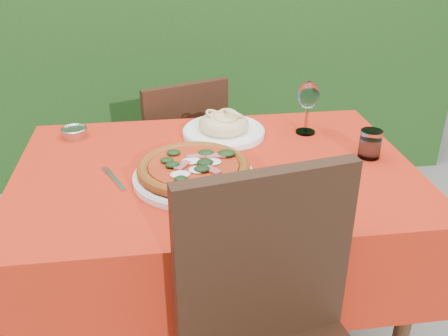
{
  "coord_description": "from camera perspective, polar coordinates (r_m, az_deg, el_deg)",
  "views": [
    {
      "loc": [
        -0.17,
        -1.4,
        1.47
      ],
      "look_at": [
        0.02,
        -0.05,
        0.77
      ],
      "focal_mm": 40.0,
      "sensor_mm": 36.0,
      "label": 1
    }
  ],
  "objects": [
    {
      "name": "fork",
      "position": [
        1.53,
        -12.23,
        -1.43
      ],
      "size": [
        0.1,
        0.18,
        0.0
      ],
      "primitive_type": "cube",
      "rotation": [
        0.0,
        0.0,
        0.41
      ],
      "color": "#B9B9C0",
      "rests_on": "dining_table"
    },
    {
      "name": "pizza_plate",
      "position": [
        1.5,
        -3.47,
        -0.36
      ],
      "size": [
        0.41,
        0.41,
        0.07
      ],
      "rotation": [
        0.0,
        0.0,
        -0.26
      ],
      "color": "white",
      "rests_on": "dining_table"
    },
    {
      "name": "chair_far",
      "position": [
        2.28,
        -5.1,
        1.52
      ],
      "size": [
        0.49,
        0.49,
        0.84
      ],
      "rotation": [
        0.0,
        0.0,
        3.49
      ],
      "color": "black",
      "rests_on": "ground"
    },
    {
      "name": "pasta_plate",
      "position": [
        1.8,
        -0.04,
        4.66
      ],
      "size": [
        0.3,
        0.3,
        0.08
      ],
      "rotation": [
        0.0,
        0.0,
        0.19
      ],
      "color": "white",
      "rests_on": "dining_table"
    },
    {
      "name": "wine_glass",
      "position": [
        1.81,
        9.59,
        7.98
      ],
      "size": [
        0.08,
        0.08,
        0.2
      ],
      "color": "silver",
      "rests_on": "dining_table"
    },
    {
      "name": "hedge",
      "position": [
        3.01,
        -4.77,
        16.53
      ],
      "size": [
        3.2,
        0.55,
        1.78
      ],
      "color": "black",
      "rests_on": "ground"
    },
    {
      "name": "dining_table",
      "position": [
        1.66,
        -0.92,
        -4.52
      ],
      "size": [
        1.26,
        0.86,
        0.75
      ],
      "color": "#422615",
      "rests_on": "ground"
    },
    {
      "name": "steel_ramekin",
      "position": [
        1.87,
        -16.7,
        3.85
      ],
      "size": [
        0.09,
        0.09,
        0.03
      ],
      "primitive_type": "cylinder",
      "color": "#B8B8BF",
      "rests_on": "dining_table"
    },
    {
      "name": "water_glass",
      "position": [
        1.7,
        16.34,
        2.5
      ],
      "size": [
        0.07,
        0.07,
        0.09
      ],
      "color": "silver",
      "rests_on": "dining_table"
    }
  ]
}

